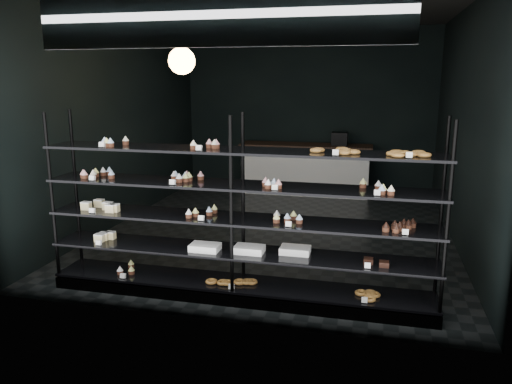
# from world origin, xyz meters

# --- Properties ---
(room) EXTENTS (5.01, 6.01, 3.20)m
(room) POSITION_xyz_m (0.00, 0.00, 1.60)
(room) COLOR black
(room) RESTS_ON ground
(display_shelf) EXTENTS (4.00, 0.50, 1.91)m
(display_shelf) POSITION_xyz_m (0.02, -2.45, 0.63)
(display_shelf) COLOR black
(display_shelf) RESTS_ON room
(signage) EXTENTS (3.30, 0.05, 0.50)m
(signage) POSITION_xyz_m (0.00, -2.93, 2.75)
(signage) COLOR #0B1838
(signage) RESTS_ON room
(pendant_lamp) EXTENTS (0.33, 0.33, 0.90)m
(pendant_lamp) POSITION_xyz_m (-1.01, -1.17, 2.45)
(pendant_lamp) COLOR black
(pendant_lamp) RESTS_ON room
(service_counter) EXTENTS (2.56, 0.65, 1.23)m
(service_counter) POSITION_xyz_m (0.06, 2.50, 0.50)
(service_counter) COLOR silver
(service_counter) RESTS_ON room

